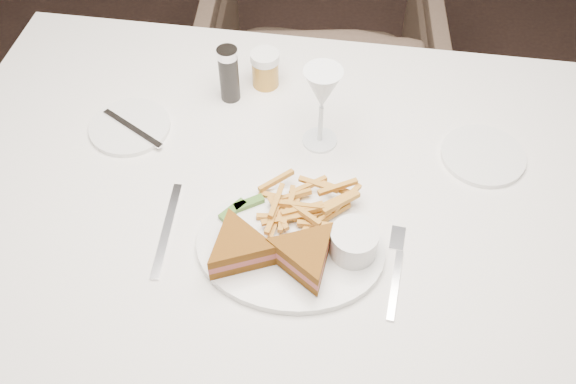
% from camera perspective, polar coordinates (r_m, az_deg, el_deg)
% --- Properties ---
extents(ground, '(5.00, 5.00, 0.00)m').
position_cam_1_polar(ground, '(1.86, 7.28, -13.44)').
color(ground, black).
rests_on(ground, ground).
extents(table, '(1.45, 1.05, 0.75)m').
position_cam_1_polar(table, '(1.49, 0.09, -9.04)').
color(table, white).
rests_on(table, ground).
extents(chair_far, '(0.70, 0.65, 0.71)m').
position_cam_1_polar(chair_far, '(2.07, 2.76, 11.41)').
color(chair_far, '#46362B').
rests_on(chair_far, ground).
extents(table_setting, '(0.85, 0.68, 0.18)m').
position_cam_1_polar(table_setting, '(1.12, 0.61, -0.17)').
color(table_setting, white).
rests_on(table_setting, table).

